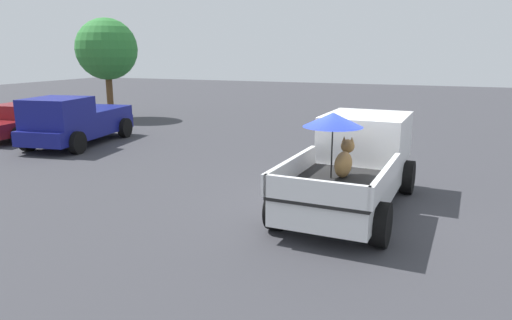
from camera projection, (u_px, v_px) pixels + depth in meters
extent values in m
plane|color=#38383D|center=(349.00, 209.00, 10.33)|extent=(80.00, 80.00, 0.00)
cylinder|color=black|center=(328.00, 169.00, 12.19)|extent=(0.81, 0.32, 0.80)
cylinder|color=black|center=(408.00, 177.00, 11.39)|extent=(0.81, 0.32, 0.80)
cylinder|color=black|center=(277.00, 209.00, 9.09)|extent=(0.81, 0.32, 0.80)
cylinder|color=black|center=(381.00, 224.00, 8.29)|extent=(0.81, 0.32, 0.80)
cube|color=white|center=(350.00, 184.00, 10.20)|extent=(5.08, 2.05, 0.50)
cube|color=white|center=(366.00, 137.00, 11.26)|extent=(2.19, 1.96, 1.08)
cube|color=#4C606B|center=(374.00, 123.00, 12.10)|extent=(0.15, 1.72, 0.64)
cube|color=black|center=(336.00, 185.00, 9.12)|extent=(2.89, 1.98, 0.06)
cube|color=white|center=(292.00, 168.00, 9.44)|extent=(2.80, 0.24, 0.40)
cube|color=white|center=(386.00, 178.00, 8.69)|extent=(2.80, 0.24, 0.40)
cube|color=white|center=(315.00, 192.00, 7.87)|extent=(0.19, 1.84, 0.40)
ellipsoid|color=olive|center=(343.00, 164.00, 9.49)|extent=(0.70, 0.35, 0.52)
sphere|color=olive|center=(348.00, 146.00, 9.69)|extent=(0.29, 0.29, 0.28)
cone|color=olive|center=(344.00, 139.00, 9.69)|extent=(0.09, 0.09, 0.12)
cone|color=olive|center=(352.00, 140.00, 9.62)|extent=(0.09, 0.09, 0.12)
cylinder|color=black|center=(332.00, 152.00, 9.35)|extent=(0.03, 0.03, 1.07)
cone|color=#1E33B7|center=(333.00, 120.00, 9.21)|extent=(1.23, 1.23, 0.28)
cylinder|color=black|center=(77.00, 143.00, 15.74)|extent=(0.79, 0.37, 0.76)
cylinder|color=black|center=(28.00, 140.00, 16.17)|extent=(0.79, 0.37, 0.76)
cylinder|color=black|center=(125.00, 128.00, 18.77)|extent=(0.79, 0.37, 0.76)
cylinder|color=black|center=(82.00, 126.00, 19.21)|extent=(0.79, 0.37, 0.76)
cube|color=navy|center=(80.00, 129.00, 17.43)|extent=(5.01, 2.46, 0.50)
cube|color=navy|center=(57.00, 113.00, 16.13)|extent=(2.14, 2.05, 1.00)
cube|color=navy|center=(94.00, 113.00, 18.28)|extent=(2.93, 2.16, 0.40)
cylinder|color=black|center=(17.00, 136.00, 17.32)|extent=(0.68, 0.29, 0.66)
cylinder|color=black|center=(65.00, 125.00, 19.86)|extent=(0.68, 0.29, 0.66)
cylinder|color=black|center=(30.00, 123.00, 20.32)|extent=(0.68, 0.29, 0.66)
cube|color=maroon|center=(24.00, 123.00, 18.77)|extent=(4.46, 2.21, 0.52)
cube|color=maroon|center=(24.00, 110.00, 18.75)|extent=(2.26, 1.81, 0.56)
cube|color=#4C606B|center=(24.00, 110.00, 18.75)|extent=(2.21, 1.89, 0.32)
cylinder|color=brown|center=(110.00, 95.00, 23.87)|extent=(0.32, 0.32, 2.38)
sphere|color=#2D7A33|center=(107.00, 49.00, 23.37)|extent=(3.00, 3.00, 3.00)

